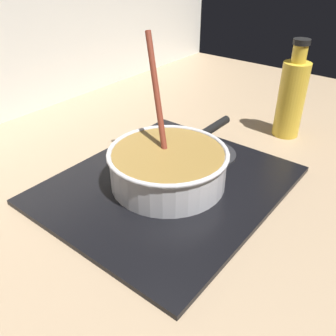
# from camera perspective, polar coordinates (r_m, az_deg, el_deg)

# --- Properties ---
(ground) EXTENTS (2.40, 1.60, 0.04)m
(ground) POSITION_cam_1_polar(r_m,az_deg,el_deg) (0.77, 2.53, -11.37)
(ground) COLOR #9E8466
(hob_plate) EXTENTS (0.56, 0.48, 0.01)m
(hob_plate) POSITION_cam_1_polar(r_m,az_deg,el_deg) (0.88, 0.00, -2.63)
(hob_plate) COLOR black
(hob_plate) RESTS_ON ground
(burner_ring) EXTENTS (0.21, 0.21, 0.01)m
(burner_ring) POSITION_cam_1_polar(r_m,az_deg,el_deg) (0.87, 0.00, -2.09)
(burner_ring) COLOR #592D0C
(burner_ring) RESTS_ON hob_plate
(spare_burner) EXTENTS (0.15, 0.15, 0.01)m
(spare_burner) POSITION_cam_1_polar(r_m,az_deg,el_deg) (0.99, 6.22, 2.26)
(spare_burner) COLOR #262628
(spare_burner) RESTS_ON hob_plate
(cooking_pan) EXTENTS (0.40, 0.28, 0.33)m
(cooking_pan) POSITION_cam_1_polar(r_m,az_deg,el_deg) (0.85, 0.03, 0.36)
(cooking_pan) COLOR silver
(cooking_pan) RESTS_ON hob_plate
(sauce_bottle) EXTENTS (0.08, 0.08, 0.28)m
(sauce_bottle) POSITION_cam_1_polar(r_m,az_deg,el_deg) (1.14, 18.79, 10.54)
(sauce_bottle) COLOR gold
(sauce_bottle) RESTS_ON ground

